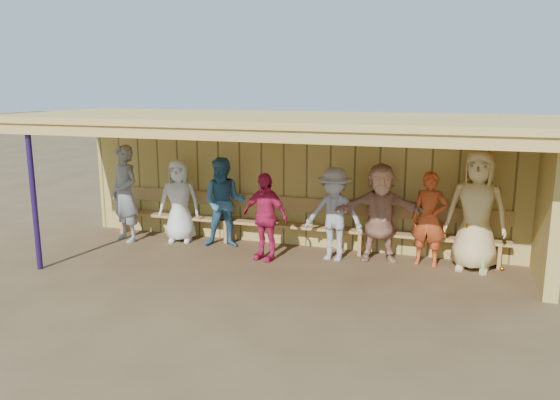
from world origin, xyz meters
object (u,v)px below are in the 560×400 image
(player_f, at_px, (380,213))
(player_h, at_px, (476,211))
(player_b, at_px, (179,201))
(player_g, at_px, (429,219))
(player_a, at_px, (125,194))
(player_c, at_px, (224,203))
(player_d, at_px, (265,217))
(player_e, at_px, (334,214))
(bench, at_px, (293,219))

(player_f, relative_size, player_h, 0.86)
(player_b, xyz_separation_m, player_g, (4.65, 0.00, -0.00))
(player_a, relative_size, player_c, 1.11)
(player_d, xyz_separation_m, player_e, (1.14, 0.35, 0.04))
(player_h, bearing_deg, player_e, -167.28)
(player_d, bearing_deg, player_b, 179.63)
(player_c, distance_m, player_f, 2.88)
(player_f, bearing_deg, player_h, -12.72)
(player_e, distance_m, bench, 1.07)
(player_f, bearing_deg, bench, 156.81)
(player_b, xyz_separation_m, player_d, (1.95, -0.56, -0.03))
(player_a, height_order, player_d, player_a)
(player_h, bearing_deg, player_g, -172.45)
(player_b, relative_size, player_d, 1.05)
(player_d, height_order, bench, player_d)
(player_e, xyz_separation_m, bench, (-0.89, 0.51, -0.28))
(player_c, height_order, bench, player_c)
(player_c, relative_size, player_h, 0.85)
(player_d, distance_m, player_e, 1.19)
(player_g, bearing_deg, player_a, -168.94)
(player_e, bearing_deg, player_b, -176.59)
(bench, bearing_deg, player_g, -7.08)
(player_c, xyz_separation_m, player_d, (0.98, -0.50, -0.08))
(bench, bearing_deg, player_c, -163.54)
(bench, bearing_deg, player_f, -10.47)
(player_e, bearing_deg, player_f, 22.58)
(player_f, xyz_separation_m, player_h, (1.54, 0.00, 0.14))
(player_c, relative_size, player_g, 1.06)
(player_e, relative_size, bench, 0.21)
(player_b, relative_size, player_c, 0.95)
(player_a, distance_m, player_h, 6.38)
(player_b, height_order, player_g, player_b)
(player_c, height_order, player_e, player_c)
(player_b, height_order, player_f, player_f)
(player_b, height_order, bench, player_b)
(player_a, bearing_deg, player_c, 30.07)
(player_b, bearing_deg, player_d, -32.10)
(player_f, relative_size, player_g, 1.06)
(player_f, bearing_deg, player_e, -177.39)
(player_e, distance_m, player_g, 1.58)
(player_a, bearing_deg, player_b, 39.83)
(player_e, xyz_separation_m, player_h, (2.29, 0.21, 0.18))
(bench, bearing_deg, player_e, -29.86)
(player_c, relative_size, player_f, 0.99)
(player_c, relative_size, bench, 0.22)
(player_a, distance_m, player_c, 1.98)
(player_a, xyz_separation_m, player_f, (4.84, 0.30, -0.09))
(player_d, relative_size, player_f, 0.90)
(player_a, distance_m, player_b, 1.05)
(player_a, bearing_deg, player_g, 25.96)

